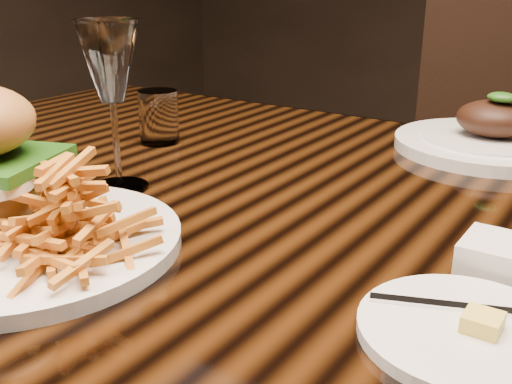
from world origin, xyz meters
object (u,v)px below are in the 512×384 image
Objects in this scene: burger_plate at (19,196)px; chair_far at (507,180)px; wine_glass at (110,67)px; far_dish at (490,139)px; dining_table at (320,267)px.

burger_plate is 1.20m from chair_far.
wine_glass reaches higher than chair_far.
chair_far is (-0.06, 0.53, -0.23)m from far_dish.
chair_far is (0.28, 0.97, -0.36)m from wine_glass.
dining_table is at bearing -108.72° from chair_far.
wine_glass reaches higher than far_dish.
chair_far is at bearing 96.64° from far_dish.
dining_table is 1.68× the size of chair_far.
burger_plate is 0.21m from wine_glass.
chair_far reaches higher than far_dish.
wine_glass is at bearing -122.37° from chair_far.
dining_table is 0.35m from burger_plate.
wine_glass is (-0.05, 0.18, 0.10)m from burger_plate.
burger_plate is at bearing -72.95° from wine_glass.
far_dish is (0.10, 0.35, 0.09)m from dining_table.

